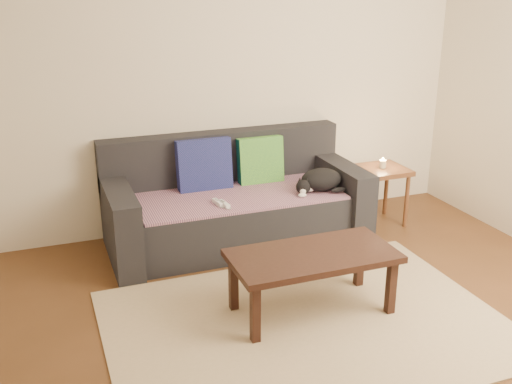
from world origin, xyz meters
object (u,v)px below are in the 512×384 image
at_px(wii_remote_b, 218,203).
at_px(side_table, 382,178).
at_px(cat, 320,181).
at_px(coffee_table, 313,261).
at_px(sofa, 235,206).
at_px(wii_remote_a, 224,204).

relative_size(wii_remote_b, side_table, 0.29).
xyz_separation_m(cat, coffee_table, (-0.56, -1.05, -0.15)).
xyz_separation_m(cat, wii_remote_b, (-0.88, -0.01, -0.07)).
distance_m(sofa, wii_remote_b, 0.36).
relative_size(side_table, coffee_table, 0.48).
relative_size(wii_remote_b, coffee_table, 0.14).
xyz_separation_m(wii_remote_b, coffee_table, (0.32, -1.03, -0.08)).
relative_size(sofa, coffee_table, 1.95).
distance_m(wii_remote_a, wii_remote_b, 0.06).
bearing_deg(coffee_table, sofa, 94.40).
bearing_deg(wii_remote_b, sofa, -49.01).
distance_m(sofa, cat, 0.74).
bearing_deg(cat, wii_remote_b, -157.72).
xyz_separation_m(wii_remote_b, side_table, (1.57, 0.16, -0.03)).
distance_m(sofa, coffee_table, 1.29).
height_order(cat, wii_remote_a, cat).
bearing_deg(coffee_table, wii_remote_b, 107.08).
distance_m(sofa, side_table, 1.36).
distance_m(wii_remote_a, coffee_table, 1.03).
xyz_separation_m(sofa, side_table, (1.35, -0.08, 0.12)).
xyz_separation_m(cat, side_table, (0.69, 0.15, -0.10)).
bearing_deg(wii_remote_b, cat, -96.80).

